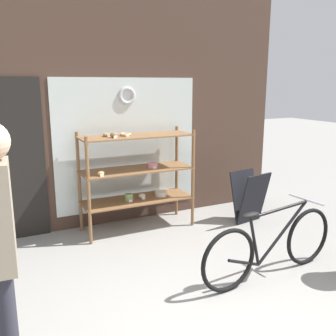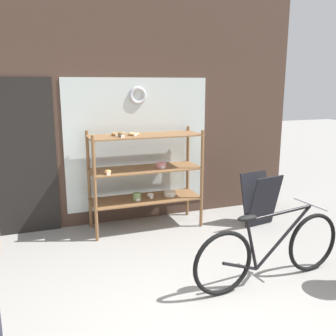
# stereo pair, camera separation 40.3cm
# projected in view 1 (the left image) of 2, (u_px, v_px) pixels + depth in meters

# --- Properties ---
(storefront_facade) EXTENTS (5.43, 0.13, 3.92)m
(storefront_facade) POSITION_uv_depth(u_px,v_px,m) (110.00, 92.00, 5.21)
(storefront_facade) COLOR #473328
(storefront_facade) RESTS_ON ground_plane
(display_case) EXTENTS (1.54, 0.55, 1.41)m
(display_case) POSITION_uv_depth(u_px,v_px,m) (137.00, 171.00, 5.17)
(display_case) COLOR brown
(display_case) RESTS_ON ground_plane
(bicycle) EXTENTS (1.81, 0.46, 0.79)m
(bicycle) POSITION_uv_depth(u_px,v_px,m) (271.00, 246.00, 3.92)
(bicycle) COLOR black
(bicycle) RESTS_ON ground_plane
(sandwich_board) EXTENTS (0.54, 0.45, 0.76)m
(sandwich_board) POSITION_uv_depth(u_px,v_px,m) (249.00, 197.00, 5.50)
(sandwich_board) COLOR black
(sandwich_board) RESTS_ON ground_plane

